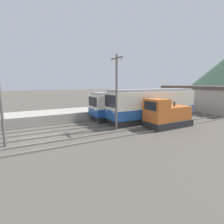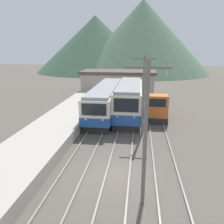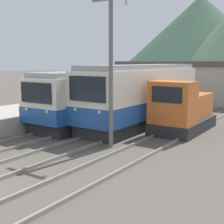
% 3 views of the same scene
% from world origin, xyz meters
% --- Properties ---
extents(ground_plane, '(200.00, 200.00, 0.00)m').
position_xyz_m(ground_plane, '(0.00, 0.00, 0.00)').
color(ground_plane, '#564F47').
extents(platform_left, '(4.50, 54.00, 0.99)m').
position_xyz_m(platform_left, '(-6.25, 0.00, 0.50)').
color(platform_left, '#ADA599').
rests_on(platform_left, ground).
extents(track_left, '(1.54, 60.00, 0.14)m').
position_xyz_m(track_left, '(-2.60, 0.00, 0.07)').
color(track_left, gray).
rests_on(track_left, ground).
extents(track_center, '(1.54, 60.00, 0.14)m').
position_xyz_m(track_center, '(0.20, 0.00, 0.07)').
color(track_center, gray).
rests_on(track_center, ground).
extents(track_right, '(1.54, 60.00, 0.14)m').
position_xyz_m(track_right, '(3.20, 0.00, 0.07)').
color(track_right, gray).
rests_on(track_right, ground).
extents(commuter_train_left, '(2.84, 14.40, 3.43)m').
position_xyz_m(commuter_train_left, '(-2.60, 13.47, 1.60)').
color(commuter_train_left, '#28282B').
rests_on(commuter_train_left, ground).
extents(commuter_train_center, '(2.84, 11.65, 3.84)m').
position_xyz_m(commuter_train_center, '(0.20, 12.86, 1.78)').
color(commuter_train_center, '#28282B').
rests_on(commuter_train_center, ground).
extents(shunting_locomotive, '(2.40, 5.08, 3.00)m').
position_xyz_m(shunting_locomotive, '(3.20, 12.13, 1.21)').
color(shunting_locomotive, '#28282B').
rests_on(shunting_locomotive, ground).
extents(catenary_mast_near, '(2.00, 0.20, 7.14)m').
position_xyz_m(catenary_mast_near, '(1.71, -2.36, 3.89)').
color(catenary_mast_near, slate).
rests_on(catenary_mast_near, ground).
extents(catenary_mast_mid, '(2.00, 0.20, 7.14)m').
position_xyz_m(catenary_mast_mid, '(1.71, 6.99, 3.89)').
color(catenary_mast_mid, slate).
rests_on(catenary_mast_mid, ground).
extents(station_building, '(12.60, 6.30, 4.05)m').
position_xyz_m(station_building, '(-2.34, 26.00, 2.05)').
color(station_building, '#AD9E8E').
rests_on(station_building, ground).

